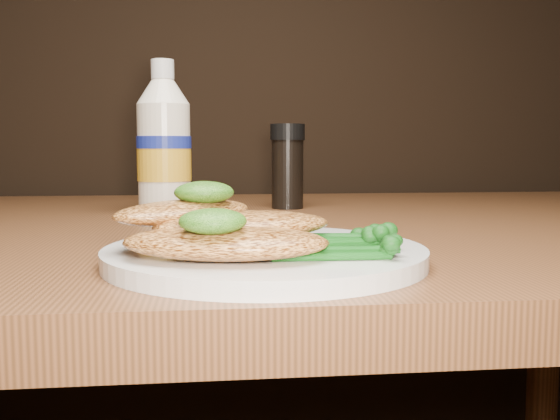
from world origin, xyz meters
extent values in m
cylinder|color=white|center=(-0.04, 0.78, 0.76)|extent=(0.24, 0.24, 0.01)
ellipsoid|color=#D88F44|center=(-0.07, 0.73, 0.77)|extent=(0.15, 0.10, 0.02)
ellipsoid|color=#D88F44|center=(-0.05, 0.76, 0.78)|extent=(0.14, 0.09, 0.02)
ellipsoid|color=#D88F44|center=(-0.10, 0.79, 0.79)|extent=(0.13, 0.12, 0.02)
ellipsoid|color=black|center=(-0.08, 0.72, 0.79)|extent=(0.05, 0.05, 0.02)
ellipsoid|color=black|center=(-0.08, 0.79, 0.80)|extent=(0.05, 0.05, 0.02)
camera|label=1|loc=(-0.08, 0.32, 0.84)|focal=40.15mm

